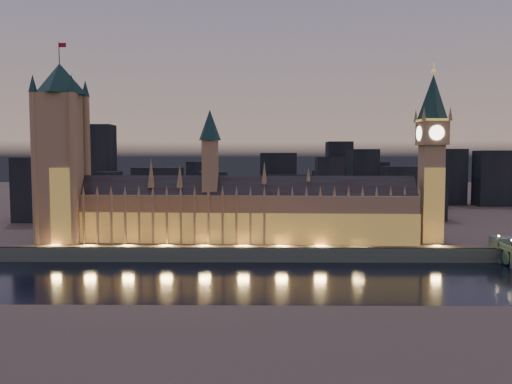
{
  "coord_description": "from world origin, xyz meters",
  "views": [
    {
      "loc": [
        8.29,
        -232.05,
        58.07
      ],
      "look_at": [
        5.0,
        55.0,
        38.0
      ],
      "focal_mm": 35.0,
      "sensor_mm": 36.0,
      "label": 1
    }
  ],
  "objects": [
    {
      "name": "ground_plane",
      "position": [
        0.0,
        0.0,
        0.0
      ],
      "size": [
        2000.0,
        2000.0,
        0.0
      ],
      "primitive_type": "plane",
      "color": "black",
      "rests_on": "ground"
    },
    {
      "name": "north_bank",
      "position": [
        0.0,
        520.0,
        4.0
      ],
      "size": [
        2000.0,
        960.0,
        8.0
      ],
      "primitive_type": "cube",
      "color": "#403736",
      "rests_on": "ground"
    },
    {
      "name": "embankment_wall",
      "position": [
        0.0,
        41.0,
        4.0
      ],
      "size": [
        2000.0,
        2.5,
        8.0
      ],
      "primitive_type": "cube",
      "color": "#464D46",
      "rests_on": "ground"
    },
    {
      "name": "palace_of_westminster",
      "position": [
        -3.07,
        61.75,
        26.37
      ],
      "size": [
        202.0,
        29.27,
        78.0
      ],
      "color": "#9C8451",
      "rests_on": "north_bank"
    },
    {
      "name": "victoria_tower",
      "position": [
        -110.0,
        61.92,
        65.86
      ],
      "size": [
        31.68,
        31.68,
        116.78
      ],
      "color": "#9C8451",
      "rests_on": "north_bank"
    },
    {
      "name": "elizabeth_tower",
      "position": [
        108.0,
        61.92,
        66.22
      ],
      "size": [
        18.0,
        18.0,
        104.59
      ],
      "color": "#9C8451",
      "rests_on": "north_bank"
    },
    {
      "name": "city_backdrop",
      "position": [
        37.42,
        245.45,
        30.91
      ],
      "size": [
        454.62,
        215.63,
        84.51
      ],
      "color": "black",
      "rests_on": "north_bank"
    }
  ]
}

